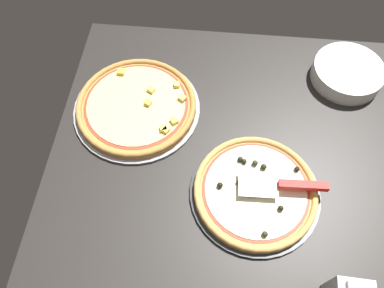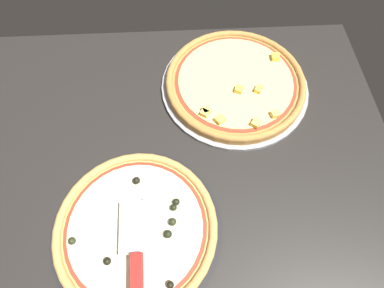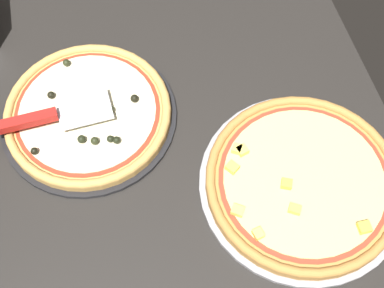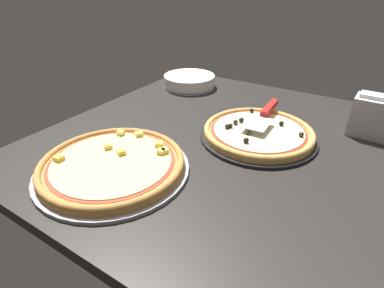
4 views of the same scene
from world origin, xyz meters
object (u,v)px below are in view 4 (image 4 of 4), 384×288
at_px(plate_stack, 189,81).
at_px(napkin_holder, 375,117).
at_px(pizza_front, 258,131).
at_px(serving_spatula, 267,111).
at_px(pizza_back, 112,163).

height_order(plate_stack, napkin_holder, napkin_holder).
height_order(pizza_front, serving_spatula, serving_spatula).
xyz_separation_m(serving_spatula, plate_stack, (0.45, -0.21, -0.03)).
bearing_deg(serving_spatula, napkin_holder, -159.98).
bearing_deg(pizza_back, plate_stack, -73.97).
xyz_separation_m(pizza_front, serving_spatula, (0.01, -0.10, 0.03)).
height_order(pizza_front, pizza_back, pizza_front).
bearing_deg(pizza_back, napkin_holder, -133.51).
bearing_deg(napkin_holder, plate_stack, -7.02).
relative_size(pizza_front, serving_spatula, 1.42).
bearing_deg(napkin_holder, pizza_back, 46.49).
distance_m(pizza_back, serving_spatula, 0.54).
xyz_separation_m(pizza_back, serving_spatula, (-0.25, -0.48, 0.03)).
relative_size(serving_spatula, plate_stack, 1.05).
height_order(pizza_front, plate_stack, plate_stack).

